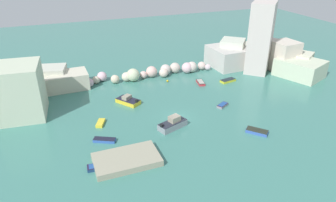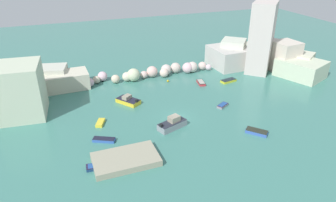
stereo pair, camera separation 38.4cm
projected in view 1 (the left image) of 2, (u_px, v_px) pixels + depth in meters
cove_water at (178, 118)px, 50.58m from camera, size 160.00×160.00×0.00m
cliff_headland_left at (5, 93)px, 52.87m from camera, size 26.95×27.46×8.72m
cliff_headland_right at (265, 52)px, 69.84m from camera, size 20.95×23.88×15.04m
rock_breakwater at (141, 74)px, 65.33m from camera, size 33.97×4.61×2.67m
stone_dock at (127, 159)px, 40.10m from camera, size 8.44×5.10×0.86m
channel_buoy at (167, 81)px, 64.08m from camera, size 0.45×0.45×0.45m
moored_boat_0 at (128, 101)px, 55.27m from camera, size 4.19×4.66×1.44m
moored_boat_1 at (101, 123)px, 48.79m from camera, size 1.87×2.57×0.46m
moored_boat_2 at (201, 82)px, 63.26m from camera, size 1.68×2.97×0.50m
moored_boat_3 at (173, 124)px, 47.68m from camera, size 4.95×3.29×1.92m
moored_boat_4 at (104, 140)px, 44.47m from camera, size 3.30×2.34×0.50m
moored_boat_5 at (223, 105)px, 54.24m from camera, size 2.50×2.05×0.47m
moored_boat_6 at (257, 131)px, 46.50m from camera, size 3.14×3.26×0.54m
moored_boat_7 at (228, 80)px, 64.22m from camera, size 3.44×1.96×0.51m
moored_boat_8 at (99, 166)px, 39.12m from camera, size 3.11×1.40×0.49m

